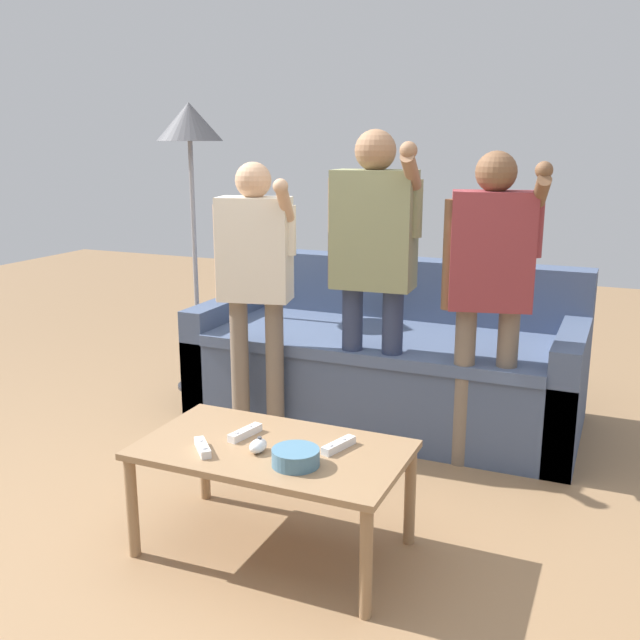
{
  "coord_description": "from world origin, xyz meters",
  "views": [
    {
      "loc": [
        1.32,
        -2.25,
        1.52
      ],
      "look_at": [
        0.14,
        0.46,
        0.79
      ],
      "focal_mm": 40.57,
      "sensor_mm": 36.0,
      "label": 1
    }
  ],
  "objects_px": {
    "coffee_table": "(273,459)",
    "game_remote_nunchuk": "(258,446)",
    "player_left": "(255,270)",
    "floor_lamp": "(190,139)",
    "player_center": "(374,254)",
    "snack_bowl": "(296,457)",
    "game_remote_wand_spare": "(203,448)",
    "game_remote_wand_near": "(245,433)",
    "game_remote_wand_far": "(339,445)",
    "player_right": "(491,275)",
    "couch": "(388,364)"
  },
  "relations": [
    {
      "from": "coffee_table",
      "to": "game_remote_nunchuk",
      "type": "distance_m",
      "value": 0.1
    },
    {
      "from": "player_left",
      "to": "floor_lamp",
      "type": "bearing_deg",
      "value": 141.59
    },
    {
      "from": "player_left",
      "to": "player_center",
      "type": "height_order",
      "value": "player_center"
    },
    {
      "from": "coffee_table",
      "to": "floor_lamp",
      "type": "bearing_deg",
      "value": 130.68
    },
    {
      "from": "snack_bowl",
      "to": "game_remote_wand_spare",
      "type": "height_order",
      "value": "snack_bowl"
    },
    {
      "from": "floor_lamp",
      "to": "game_remote_wand_spare",
      "type": "relative_size",
      "value": 13.09
    },
    {
      "from": "coffee_table",
      "to": "player_center",
      "type": "bearing_deg",
      "value": 89.39
    },
    {
      "from": "game_remote_nunchuk",
      "to": "game_remote_wand_near",
      "type": "distance_m",
      "value": 0.16
    },
    {
      "from": "coffee_table",
      "to": "floor_lamp",
      "type": "height_order",
      "value": "floor_lamp"
    },
    {
      "from": "snack_bowl",
      "to": "game_remote_wand_far",
      "type": "height_order",
      "value": "snack_bowl"
    },
    {
      "from": "player_right",
      "to": "game_remote_wand_far",
      "type": "height_order",
      "value": "player_right"
    },
    {
      "from": "coffee_table",
      "to": "game_remote_wand_spare",
      "type": "relative_size",
      "value": 7.43
    },
    {
      "from": "game_remote_nunchuk",
      "to": "player_center",
      "type": "relative_size",
      "value": 0.06
    },
    {
      "from": "player_left",
      "to": "player_right",
      "type": "height_order",
      "value": "player_right"
    },
    {
      "from": "game_remote_wand_spare",
      "to": "game_remote_nunchuk",
      "type": "bearing_deg",
      "value": 22.1
    },
    {
      "from": "couch",
      "to": "coffee_table",
      "type": "xyz_separation_m",
      "value": [
        0.05,
        -1.51,
        0.07
      ]
    },
    {
      "from": "game_remote_nunchuk",
      "to": "couch",
      "type": "bearing_deg",
      "value": 90.7
    },
    {
      "from": "game_remote_wand_near",
      "to": "game_remote_wand_far",
      "type": "bearing_deg",
      "value": 4.98
    },
    {
      "from": "game_remote_wand_near",
      "to": "floor_lamp",
      "type": "bearing_deg",
      "value": 128.32
    },
    {
      "from": "snack_bowl",
      "to": "floor_lamp",
      "type": "relative_size",
      "value": 0.1
    },
    {
      "from": "snack_bowl",
      "to": "player_right",
      "type": "height_order",
      "value": "player_right"
    },
    {
      "from": "player_right",
      "to": "game_remote_wand_spare",
      "type": "height_order",
      "value": "player_right"
    },
    {
      "from": "game_remote_wand_near",
      "to": "game_remote_wand_spare",
      "type": "xyz_separation_m",
      "value": [
        -0.07,
        -0.18,
        0.0
      ]
    },
    {
      "from": "game_remote_nunchuk",
      "to": "game_remote_wand_far",
      "type": "height_order",
      "value": "game_remote_nunchuk"
    },
    {
      "from": "snack_bowl",
      "to": "player_right",
      "type": "xyz_separation_m",
      "value": [
        0.43,
        1.17,
        0.48
      ]
    },
    {
      "from": "game_remote_nunchuk",
      "to": "player_right",
      "type": "xyz_separation_m",
      "value": [
        0.6,
        1.13,
        0.49
      ]
    },
    {
      "from": "couch",
      "to": "floor_lamp",
      "type": "xyz_separation_m",
      "value": [
        -1.25,
        -0.01,
        1.23
      ]
    },
    {
      "from": "player_right",
      "to": "game_remote_wand_spare",
      "type": "xyz_separation_m",
      "value": [
        -0.79,
        -1.2,
        -0.5
      ]
    },
    {
      "from": "player_right",
      "to": "game_remote_wand_far",
      "type": "relative_size",
      "value": 8.91
    },
    {
      "from": "coffee_table",
      "to": "game_remote_nunchuk",
      "type": "bearing_deg",
      "value": -113.28
    },
    {
      "from": "player_right",
      "to": "game_remote_wand_far",
      "type": "distance_m",
      "value": 1.16
    },
    {
      "from": "floor_lamp",
      "to": "game_remote_wand_spare",
      "type": "bearing_deg",
      "value": -56.72
    },
    {
      "from": "floor_lamp",
      "to": "couch",
      "type": "bearing_deg",
      "value": 0.6
    },
    {
      "from": "player_left",
      "to": "game_remote_wand_far",
      "type": "distance_m",
      "value": 1.24
    },
    {
      "from": "couch",
      "to": "game_remote_wand_near",
      "type": "xyz_separation_m",
      "value": [
        -0.09,
        -1.47,
        0.13
      ]
    },
    {
      "from": "game_remote_wand_near",
      "to": "game_remote_wand_spare",
      "type": "height_order",
      "value": "same"
    },
    {
      "from": "game_remote_wand_spare",
      "to": "game_remote_wand_far",
      "type": "bearing_deg",
      "value": 25.66
    },
    {
      "from": "coffee_table",
      "to": "snack_bowl",
      "type": "bearing_deg",
      "value": -36.16
    },
    {
      "from": "player_left",
      "to": "player_right",
      "type": "bearing_deg",
      "value": 7.23
    },
    {
      "from": "couch",
      "to": "coffee_table",
      "type": "relative_size",
      "value": 2.12
    },
    {
      "from": "couch",
      "to": "game_remote_wand_far",
      "type": "bearing_deg",
      "value": -79.01
    },
    {
      "from": "floor_lamp",
      "to": "player_right",
      "type": "distance_m",
      "value": 2.01
    },
    {
      "from": "player_center",
      "to": "player_right",
      "type": "xyz_separation_m",
      "value": [
        0.56,
        -0.01,
        -0.06
      ]
    },
    {
      "from": "couch",
      "to": "game_remote_wand_spare",
      "type": "height_order",
      "value": "couch"
    },
    {
      "from": "couch",
      "to": "player_right",
      "type": "height_order",
      "value": "player_right"
    },
    {
      "from": "game_remote_wand_spare",
      "to": "coffee_table",
      "type": "bearing_deg",
      "value": 32.65
    },
    {
      "from": "coffee_table",
      "to": "floor_lamp",
      "type": "xyz_separation_m",
      "value": [
        -1.29,
        1.5,
        1.17
      ]
    },
    {
      "from": "coffee_table",
      "to": "game_remote_wand_far",
      "type": "distance_m",
      "value": 0.25
    },
    {
      "from": "game_remote_wand_far",
      "to": "player_left",
      "type": "bearing_deg",
      "value": 133.2
    },
    {
      "from": "player_left",
      "to": "game_remote_wand_spare",
      "type": "bearing_deg",
      "value": -72.03
    }
  ]
}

